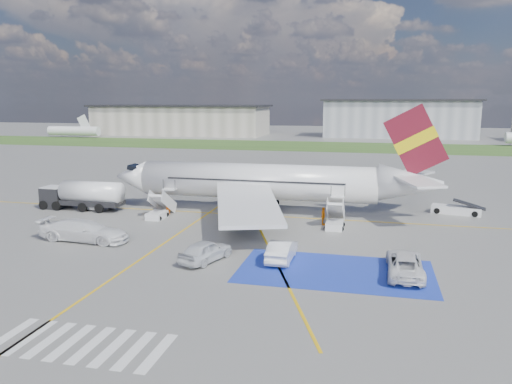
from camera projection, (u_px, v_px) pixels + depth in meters
The scene contains 22 objects.
ground at pixel (220, 247), 42.28m from camera, with size 400.00×400.00×0.00m, color #60605E.
grass_strip at pixel (326, 146), 133.20m from camera, with size 400.00×30.00×0.01m, color #2D4C1E.
taxiway_line_main at pixel (253, 215), 53.76m from camera, with size 120.00×0.20×0.01m, color gold.
taxiway_line_cross at pixel (105, 283), 33.83m from camera, with size 0.20×60.00×0.01m, color gold.
taxiway_line_diag at pixel (253, 215), 53.76m from camera, with size 0.20×60.00×0.01m, color gold.
staging_box at pixel (335, 271), 36.19m from camera, with size 14.00×8.00×0.01m, color #1B33A7.
crosswalk at pixel (81, 344), 25.45m from camera, with size 9.00×4.00×0.01m.
terminal_west at pixel (181, 120), 178.19m from camera, with size 60.00×22.00×10.00m, color gray.
terminal_centre at pixel (398, 119), 165.88m from camera, with size 48.00×18.00×12.00m, color gray.
airliner at pixel (271, 182), 54.72m from camera, with size 36.81×32.95×11.92m.
airstairs_fwd at pixel (158, 212), 52.63m from camera, with size 1.90×5.20×3.60m.
airstairs_aft at pixel (335, 221), 48.46m from camera, with size 1.90×5.20×3.60m.
fuel_tanker at pixel (83, 198), 56.40m from camera, with size 9.65×2.86×3.27m.
gpu_cart at pixel (95, 204), 56.13m from camera, with size 1.95×1.33×1.56m.
belt_loader at pixel (457, 210), 54.37m from camera, with size 5.68×2.95×1.64m.
car_silver_a at pixel (206, 251), 38.30m from camera, with size 1.99×4.94×1.68m, color silver.
car_silver_b at pixel (282, 250), 38.55m from camera, with size 1.72×4.93×1.63m, color silver.
van_white_a at pixel (405, 260), 35.63m from camera, with size 2.46×5.34×2.00m, color silver.
van_white_b at pixel (84, 227), 43.88m from camera, with size 2.56×6.30×2.47m, color white.
crew_fwd at pixel (168, 207), 54.12m from camera, with size 0.58×0.38×1.58m, color orange.
crew_nose at pixel (151, 197), 59.29m from camera, with size 0.82×0.64×1.69m, color orange.
crew_aft at pixel (323, 216), 49.44m from camera, with size 1.06×0.44×1.80m, color orange.
Camera 1 is at (12.33, -38.93, 12.26)m, focal length 35.00 mm.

